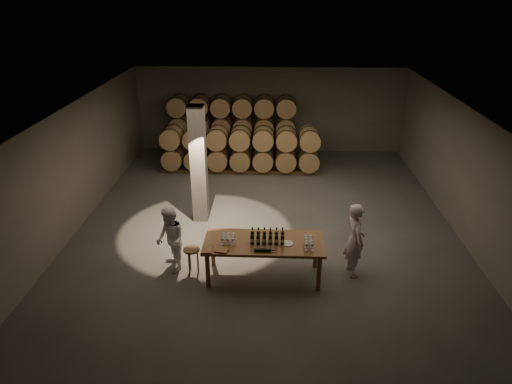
{
  "coord_description": "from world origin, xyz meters",
  "views": [
    {
      "loc": [
        0.18,
        -11.0,
        5.98
      ],
      "look_at": [
        -0.26,
        -0.37,
        1.1
      ],
      "focal_mm": 32.0,
      "sensor_mm": 36.0,
      "label": 1
    }
  ],
  "objects_px": {
    "stool": "(192,253)",
    "tasting_table": "(264,246)",
    "plate": "(287,243)",
    "person_man": "(355,240)",
    "notebook_near": "(222,250)",
    "bottle_cluster": "(267,238)",
    "person_woman": "(170,240)"
  },
  "relations": [
    {
      "from": "plate",
      "to": "person_man",
      "type": "bearing_deg",
      "value": 10.92
    },
    {
      "from": "person_man",
      "to": "person_woman",
      "type": "distance_m",
      "value": 4.08
    },
    {
      "from": "bottle_cluster",
      "to": "stool",
      "type": "distance_m",
      "value": 1.77
    },
    {
      "from": "bottle_cluster",
      "to": "person_woman",
      "type": "relative_size",
      "value": 0.48
    },
    {
      "from": "tasting_table",
      "to": "person_woman",
      "type": "distance_m",
      "value": 2.1
    },
    {
      "from": "bottle_cluster",
      "to": "stool",
      "type": "bearing_deg",
      "value": 175.49
    },
    {
      "from": "notebook_near",
      "to": "person_woman",
      "type": "xyz_separation_m",
      "value": [
        -1.22,
        0.62,
        -0.15
      ]
    },
    {
      "from": "tasting_table",
      "to": "notebook_near",
      "type": "bearing_deg",
      "value": -155.15
    },
    {
      "from": "plate",
      "to": "stool",
      "type": "relative_size",
      "value": 0.41
    },
    {
      "from": "plate",
      "to": "person_woman",
      "type": "height_order",
      "value": "person_woman"
    },
    {
      "from": "stool",
      "to": "person_man",
      "type": "distance_m",
      "value": 3.62
    },
    {
      "from": "tasting_table",
      "to": "person_man",
      "type": "distance_m",
      "value": 2.01
    },
    {
      "from": "notebook_near",
      "to": "person_man",
      "type": "distance_m",
      "value": 2.93
    },
    {
      "from": "notebook_near",
      "to": "person_man",
      "type": "height_order",
      "value": "person_man"
    },
    {
      "from": "bottle_cluster",
      "to": "stool",
      "type": "relative_size",
      "value": 1.2
    },
    {
      "from": "plate",
      "to": "tasting_table",
      "type": "bearing_deg",
      "value": 172.71
    },
    {
      "from": "plate",
      "to": "person_man",
      "type": "relative_size",
      "value": 0.14
    },
    {
      "from": "notebook_near",
      "to": "person_woman",
      "type": "height_order",
      "value": "person_woman"
    },
    {
      "from": "bottle_cluster",
      "to": "person_man",
      "type": "xyz_separation_m",
      "value": [
        1.92,
        0.25,
        -0.15
      ]
    },
    {
      "from": "person_man",
      "to": "tasting_table",
      "type": "bearing_deg",
      "value": 83.75
    },
    {
      "from": "plate",
      "to": "person_man",
      "type": "height_order",
      "value": "person_man"
    },
    {
      "from": "plate",
      "to": "stool",
      "type": "distance_m",
      "value": 2.16
    },
    {
      "from": "bottle_cluster",
      "to": "plate",
      "type": "bearing_deg",
      "value": -4.62
    },
    {
      "from": "stool",
      "to": "tasting_table",
      "type": "bearing_deg",
      "value": -3.67
    },
    {
      "from": "bottle_cluster",
      "to": "plate",
      "type": "relative_size",
      "value": 2.94
    },
    {
      "from": "stool",
      "to": "person_man",
      "type": "bearing_deg",
      "value": 1.91
    },
    {
      "from": "notebook_near",
      "to": "bottle_cluster",
      "type": "bearing_deg",
      "value": 33.39
    },
    {
      "from": "bottle_cluster",
      "to": "person_woman",
      "type": "distance_m",
      "value": 2.2
    },
    {
      "from": "notebook_near",
      "to": "stool",
      "type": "xyz_separation_m",
      "value": [
        -0.74,
        0.51,
        -0.41
      ]
    },
    {
      "from": "notebook_near",
      "to": "stool",
      "type": "distance_m",
      "value": 0.99
    },
    {
      "from": "stool",
      "to": "person_man",
      "type": "xyz_separation_m",
      "value": [
        3.6,
        0.12,
        0.36
      ]
    },
    {
      "from": "tasting_table",
      "to": "plate",
      "type": "bearing_deg",
      "value": -7.29
    }
  ]
}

